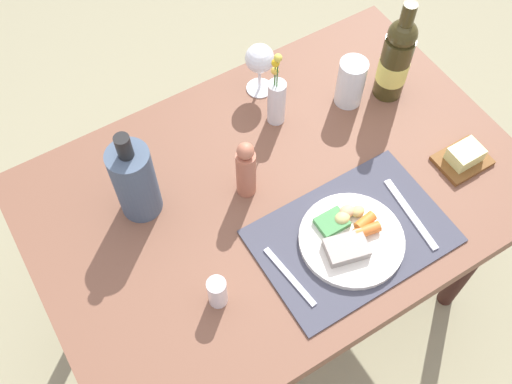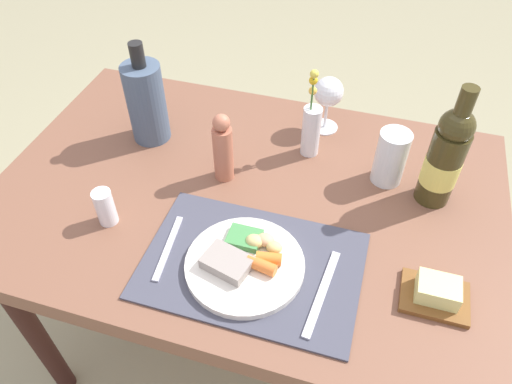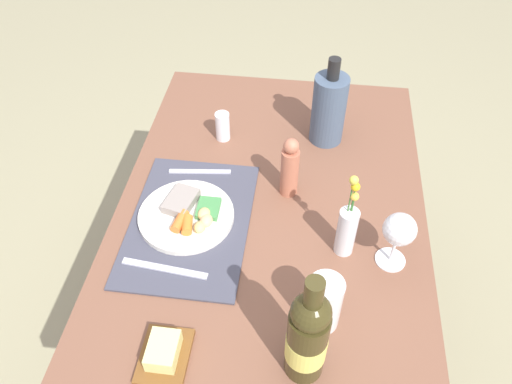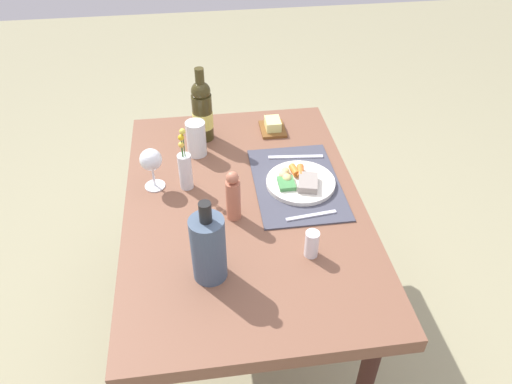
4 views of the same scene
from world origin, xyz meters
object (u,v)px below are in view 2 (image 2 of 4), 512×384
at_px(flower_vase, 311,127).
at_px(wine_glass, 329,93).
at_px(fork, 168,247).
at_px(salt_shaker, 105,207).
at_px(dining_table, 246,213).
at_px(knife, 322,292).
at_px(pepper_mill, 223,149).
at_px(butter_dish, 436,293).
at_px(wine_bottle, 445,158).
at_px(water_tumbler, 390,160).
at_px(dinner_plate, 245,262).
at_px(cooler_bottle, 146,102).

bearing_deg(flower_vase, wine_glass, 80.42).
bearing_deg(fork, salt_shaker, 160.49).
xyz_separation_m(dining_table, wine_glass, (0.13, 0.30, 0.18)).
xyz_separation_m(dining_table, knife, (0.23, -0.23, 0.08)).
height_order(pepper_mill, wine_glass, pepper_mill).
bearing_deg(flower_vase, salt_shaker, -136.31).
bearing_deg(flower_vase, knife, -74.30).
bearing_deg(wine_glass, dining_table, -113.37).
bearing_deg(butter_dish, wine_glass, 123.13).
bearing_deg(dining_table, wine_bottle, 14.83).
relative_size(dining_table, water_tumbler, 8.66).
bearing_deg(butter_dish, water_tumbler, 111.95).
bearing_deg(wine_glass, fork, -114.73).
xyz_separation_m(water_tumbler, salt_shaker, (-0.58, -0.32, -0.02)).
distance_m(dining_table, wine_glass, 0.38).
distance_m(butter_dish, flower_vase, 0.49).
height_order(fork, wine_glass, wine_glass).
distance_m(dining_table, butter_dish, 0.48).
bearing_deg(dinner_plate, fork, -178.64).
xyz_separation_m(dining_table, dinner_plate, (0.06, -0.21, 0.09)).
distance_m(dining_table, flower_vase, 0.27).
bearing_deg(flower_vase, dining_table, -120.48).
xyz_separation_m(wine_bottle, water_tumbler, (-0.11, 0.03, -0.06)).
bearing_deg(cooler_bottle, knife, -33.92).
bearing_deg(butter_dish, wine_bottle, 93.57).
relative_size(knife, cooler_bottle, 0.77).
bearing_deg(butter_dish, cooler_bottle, 157.78).
distance_m(water_tumbler, salt_shaker, 0.66).
distance_m(butter_dish, wine_glass, 0.57).
relative_size(knife, wine_bottle, 0.69).
height_order(fork, water_tumbler, water_tumbler).
relative_size(fork, flower_vase, 0.71).
bearing_deg(dinner_plate, wine_bottle, 41.65).
xyz_separation_m(knife, wine_glass, (-0.10, 0.53, 0.10)).
bearing_deg(flower_vase, wine_bottle, -14.05).
bearing_deg(knife, pepper_mill, 143.51).
height_order(knife, salt_shaker, salt_shaker).
distance_m(fork, wine_glass, 0.57).
bearing_deg(salt_shaker, flower_vase, 43.69).
bearing_deg(salt_shaker, dining_table, 32.83).
relative_size(knife, salt_shaker, 2.34).
xyz_separation_m(knife, pepper_mill, (-0.30, 0.27, 0.08)).
bearing_deg(salt_shaker, pepper_mill, 46.88).
height_order(wine_glass, salt_shaker, wine_glass).
distance_m(fork, butter_dish, 0.55).
bearing_deg(wine_bottle, salt_shaker, -157.59).
xyz_separation_m(fork, knife, (0.33, -0.02, 0.00)).
distance_m(wine_glass, salt_shaker, 0.62).
height_order(butter_dish, flower_vase, flower_vase).
bearing_deg(dinner_plate, butter_dish, 5.30).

